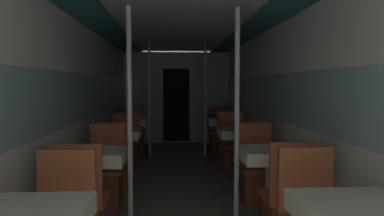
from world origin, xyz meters
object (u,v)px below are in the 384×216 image
(chair_left_far_2, at_px, (124,153))
(dining_table_left_3, at_px, (132,124))
(support_pole_left_1, at_px, (130,116))
(support_pole_left_3, at_px, (150,101))
(support_pole_right_1, at_px, (237,116))
(dining_table_left_1, at_px, (95,161))
(chair_left_near_2, at_px, (113,170))
(chair_right_near_2, at_px, (247,168))
(dining_table_right_3, at_px, (223,124))
(chair_left_far_1, at_px, (106,181))
(chair_right_far_2, at_px, (233,152))
(chair_right_near_1, at_px, (288,213))
(dining_table_left_2, at_px, (119,137))
(support_pole_right_3, at_px, (205,101))
(chair_right_far_1, at_px, (257,179))
(chair_left_far_3, at_px, (135,138))
(chair_right_near_3, at_px, (227,147))
(dining_table_right_2, at_px, (239,136))
(chair_left_near_3, at_px, (128,147))
(chair_right_far_3, at_px, (219,137))

(chair_left_far_2, bearing_deg, dining_table_left_3, -90.00)
(support_pole_left_1, xyz_separation_m, support_pole_left_3, (0.00, 3.57, 0.00))
(support_pole_right_1, bearing_deg, dining_table_left_1, -180.00)
(chair_left_near_2, distance_m, support_pole_right_1, 2.05)
(dining_table_left_1, relative_size, chair_right_near_2, 0.80)
(dining_table_left_1, xyz_separation_m, dining_table_right_3, (1.81, 3.57, 0.00))
(chair_left_far_1, height_order, dining_table_right_3, chair_left_far_1)
(chair_left_near_2, relative_size, support_pole_right_1, 0.43)
(support_pole_left_1, relative_size, chair_right_far_2, 2.33)
(support_pole_left_1, distance_m, chair_right_far_2, 2.91)
(dining_table_left_1, bearing_deg, dining_table_right_3, 63.11)
(support_pole_left_1, bearing_deg, chair_right_near_1, -22.30)
(dining_table_left_2, distance_m, support_pole_right_3, 2.35)
(chair_right_far_1, xyz_separation_m, support_pole_right_1, (-0.36, -0.60, 0.82))
(chair_left_near_2, height_order, dining_table_left_3, chair_left_near_2)
(chair_right_near_2, height_order, dining_table_right_3, chair_right_near_2)
(chair_left_far_1, bearing_deg, chair_left_far_3, -90.00)
(chair_right_far_2, bearing_deg, chair_right_near_3, -90.00)
(dining_table_left_1, xyz_separation_m, support_pole_right_3, (1.46, 3.57, 0.45))
(dining_table_left_1, relative_size, support_pole_left_1, 0.34)
(chair_right_near_1, height_order, dining_table_right_2, chair_right_near_1)
(dining_table_left_2, xyz_separation_m, dining_table_right_2, (1.81, 0.00, 0.00))
(chair_left_far_1, bearing_deg, chair_left_near_2, -90.00)
(chair_right_far_1, xyz_separation_m, dining_table_right_3, (-0.00, 2.98, 0.36))
(dining_table_left_3, bearing_deg, chair_left_near_2, -90.00)
(chair_right_far_1, bearing_deg, chair_left_near_2, -18.10)
(dining_table_left_2, bearing_deg, chair_left_far_1, -90.00)
(dining_table_right_3, bearing_deg, dining_table_left_1, -116.89)
(chair_left_far_1, bearing_deg, chair_left_near_3, -90.00)
(chair_left_near_2, bearing_deg, chair_right_far_2, 33.38)
(chair_left_near_3, height_order, support_pole_right_1, support_pole_right_1)
(dining_table_left_1, height_order, dining_table_right_3, same)
(chair_right_far_1, distance_m, support_pole_right_3, 3.11)
(chair_right_far_3, bearing_deg, chair_right_far_1, 90.00)
(chair_left_near_2, bearing_deg, dining_table_left_1, -90.00)
(dining_table_right_2, height_order, dining_table_right_3, same)
(chair_left_near_3, bearing_deg, dining_table_left_3, 90.00)
(support_pole_left_1, bearing_deg, chair_left_near_3, 96.82)
(chair_right_near_2, bearing_deg, chair_left_far_2, 146.62)
(dining_table_left_2, height_order, chair_right_far_1, chair_right_far_1)
(chair_right_far_1, relative_size, support_pole_right_1, 0.43)
(chair_left_near_3, bearing_deg, chair_left_near_2, -90.00)
(chair_left_near_3, relative_size, dining_table_right_3, 1.25)
(chair_left_far_1, height_order, chair_left_far_2, same)
(dining_table_left_1, bearing_deg, support_pole_right_3, 67.83)
(support_pole_left_1, relative_size, support_pole_right_3, 1.00)
(support_pole_left_3, height_order, chair_right_far_3, support_pole_left_3)
(chair_left_far_1, height_order, support_pole_right_1, support_pole_right_1)
(chair_right_far_2, bearing_deg, chair_left_near_2, 33.38)
(chair_right_far_1, bearing_deg, chair_left_near_3, -52.70)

